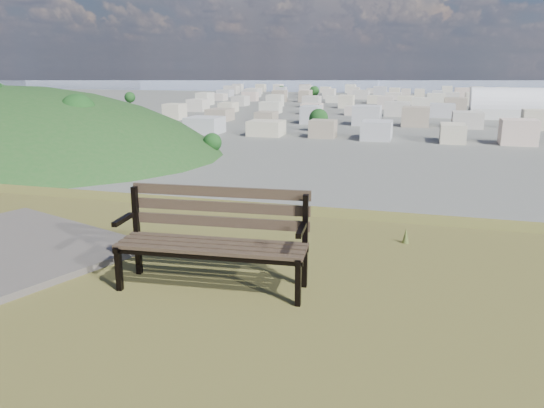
% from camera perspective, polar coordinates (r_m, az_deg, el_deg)
% --- Properties ---
extents(park_bench, '(1.75, 0.68, 0.89)m').
position_cam_1_polar(park_bench, '(4.85, -6.22, -3.13)').
color(park_bench, '#453927').
rests_on(park_bench, hilltop_mesa).
extents(arena, '(50.15, 21.93, 21.01)m').
position_cam_1_polar(arena, '(308.20, 25.15, 9.20)').
color(arena, silver).
rests_on(arena, ground).
extents(green_wooded_hill, '(164.06, 131.25, 82.03)m').
position_cam_1_polar(green_wooded_hill, '(190.79, -26.74, 5.01)').
color(green_wooded_hill, '#1A4118').
rests_on(green_wooded_hill, ground).
extents(city_blocks, '(395.00, 361.00, 7.00)m').
position_cam_1_polar(city_blocks, '(397.93, 15.68, 10.75)').
color(city_blocks, beige).
rests_on(city_blocks, ground).
extents(city_trees, '(406.52, 387.20, 9.98)m').
position_cam_1_polar(city_trees, '(323.84, 10.82, 10.49)').
color(city_trees, '#322219').
rests_on(city_trees, ground).
extents(bay_water, '(2400.00, 700.00, 0.12)m').
position_cam_1_polar(bay_water, '(903.19, 16.01, 12.40)').
color(bay_water, '#8695AA').
rests_on(bay_water, ground).
extents(far_hills, '(2050.00, 340.00, 60.00)m').
position_cam_1_polar(far_hills, '(1407.14, 13.63, 14.21)').
color(far_hills, '#838AA3').
rests_on(far_hills, ground).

